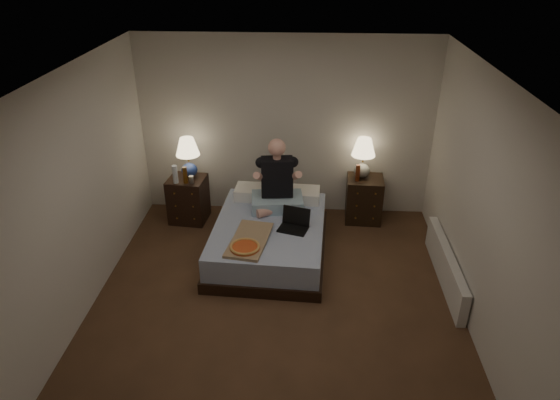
# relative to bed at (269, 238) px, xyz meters

# --- Properties ---
(floor) EXTENTS (4.00, 4.50, 0.00)m
(floor) POSITION_rel_bed_xyz_m (0.14, -1.05, -0.22)
(floor) COLOR brown
(floor) RESTS_ON ground
(ceiling) EXTENTS (4.00, 4.50, 0.00)m
(ceiling) POSITION_rel_bed_xyz_m (0.14, -1.05, 2.28)
(ceiling) COLOR white
(ceiling) RESTS_ON ground
(wall_back) EXTENTS (4.00, 0.00, 2.50)m
(wall_back) POSITION_rel_bed_xyz_m (0.14, 1.20, 1.03)
(wall_back) COLOR silver
(wall_back) RESTS_ON ground
(wall_front) EXTENTS (4.00, 0.00, 2.50)m
(wall_front) POSITION_rel_bed_xyz_m (0.14, -3.30, 1.03)
(wall_front) COLOR silver
(wall_front) RESTS_ON ground
(wall_left) EXTENTS (0.00, 4.50, 2.50)m
(wall_left) POSITION_rel_bed_xyz_m (-1.86, -1.05, 1.03)
(wall_left) COLOR silver
(wall_left) RESTS_ON ground
(wall_right) EXTENTS (0.00, 4.50, 2.50)m
(wall_right) POSITION_rel_bed_xyz_m (2.14, -1.05, 1.03)
(wall_right) COLOR silver
(wall_right) RESTS_ON ground
(bed) EXTENTS (1.42, 1.83, 0.44)m
(bed) POSITION_rel_bed_xyz_m (0.00, 0.00, 0.00)
(bed) COLOR #536DA7
(bed) RESTS_ON floor
(nightstand_left) EXTENTS (0.53, 0.49, 0.64)m
(nightstand_left) POSITION_rel_bed_xyz_m (-1.19, 0.79, 0.10)
(nightstand_left) COLOR black
(nightstand_left) RESTS_ON floor
(nightstand_right) EXTENTS (0.51, 0.46, 0.63)m
(nightstand_right) POSITION_rel_bed_xyz_m (1.25, 0.94, 0.10)
(nightstand_right) COLOR black
(nightstand_right) RESTS_ON floor
(lamp_left) EXTENTS (0.37, 0.37, 0.56)m
(lamp_left) POSITION_rel_bed_xyz_m (-1.16, 0.87, 0.70)
(lamp_left) COLOR navy
(lamp_left) RESTS_ON nightstand_left
(lamp_right) EXTENTS (0.38, 0.38, 0.56)m
(lamp_right) POSITION_rel_bed_xyz_m (1.20, 1.00, 0.69)
(lamp_right) COLOR gray
(lamp_right) RESTS_ON nightstand_right
(water_bottle) EXTENTS (0.07, 0.07, 0.25)m
(water_bottle) POSITION_rel_bed_xyz_m (-1.30, 0.66, 0.54)
(water_bottle) COLOR silver
(water_bottle) RESTS_ON nightstand_left
(soda_can) EXTENTS (0.07, 0.07, 0.10)m
(soda_can) POSITION_rel_bed_xyz_m (-1.09, 0.66, 0.47)
(soda_can) COLOR #AFAEAA
(soda_can) RESTS_ON nightstand_left
(beer_bottle_left) EXTENTS (0.06, 0.06, 0.23)m
(beer_bottle_left) POSITION_rel_bed_xyz_m (-1.17, 0.66, 0.53)
(beer_bottle_left) COLOR #5A340C
(beer_bottle_left) RESTS_ON nightstand_left
(beer_bottle_right) EXTENTS (0.06, 0.06, 0.23)m
(beer_bottle_right) POSITION_rel_bed_xyz_m (1.13, 0.87, 0.53)
(beer_bottle_right) COLOR #5F240D
(beer_bottle_right) RESTS_ON nightstand_right
(person) EXTENTS (0.71, 0.59, 0.93)m
(person) POSITION_rel_bed_xyz_m (0.07, 0.41, 0.69)
(person) COLOR black
(person) RESTS_ON bed
(laptop) EXTENTS (0.41, 0.37, 0.24)m
(laptop) POSITION_rel_bed_xyz_m (0.30, -0.13, 0.34)
(laptop) COLOR black
(laptop) RESTS_ON bed
(pizza_box) EXTENTS (0.52, 0.82, 0.08)m
(pizza_box) POSITION_rel_bed_xyz_m (-0.23, -0.62, 0.26)
(pizza_box) COLOR #A28461
(pizza_box) RESTS_ON bed
(radiator) EXTENTS (0.10, 1.60, 0.40)m
(radiator) POSITION_rel_bed_xyz_m (2.07, -0.45, -0.02)
(radiator) COLOR silver
(radiator) RESTS_ON floor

